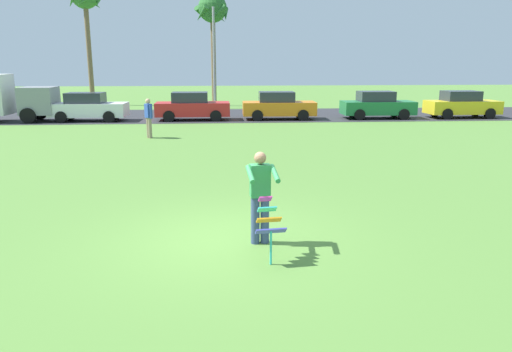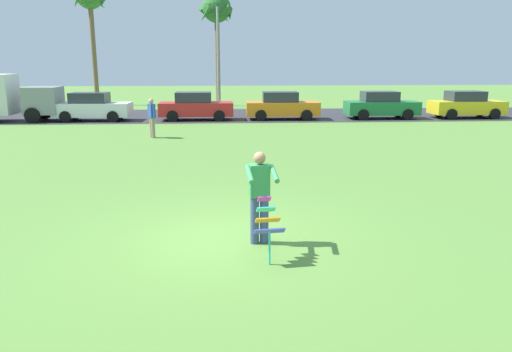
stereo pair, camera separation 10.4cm
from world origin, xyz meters
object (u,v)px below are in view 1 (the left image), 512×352
(parked_car_green, at_px, (377,105))
(person_walker_near, at_px, (149,117))
(parked_car_white, at_px, (88,107))
(parked_car_red, at_px, (192,107))
(palm_tree_left_near, at_px, (85,0))
(kite_held, at_px, (269,221))
(palm_tree_right_near, at_px, (213,13))
(parked_car_orange, at_px, (278,106))
(parked_car_yellow, at_px, (462,105))
(person_kite_flyer, at_px, (260,194))
(streetlight_pole, at_px, (214,51))

(parked_car_green, xyz_separation_m, person_walker_near, (-12.41, -6.59, 0.16))
(parked_car_white, xyz_separation_m, parked_car_green, (16.70, -0.00, 0.00))
(parked_car_white, bearing_deg, parked_car_red, -0.02)
(palm_tree_left_near, height_order, person_walker_near, palm_tree_left_near)
(kite_held, height_order, parked_car_red, parked_car_red)
(palm_tree_right_near, bearing_deg, palm_tree_left_near, 172.94)
(parked_car_orange, relative_size, palm_tree_right_near, 0.52)
(parked_car_orange, bearing_deg, parked_car_yellow, -0.01)
(person_kite_flyer, height_order, kite_held, person_kite_flyer)
(kite_held, relative_size, person_walker_near, 0.61)
(person_kite_flyer, distance_m, kite_held, 0.86)
(parked_car_green, bearing_deg, palm_tree_right_near, 135.91)
(kite_held, relative_size, parked_car_yellow, 0.25)
(person_kite_flyer, distance_m, palm_tree_right_near, 29.70)
(parked_car_white, bearing_deg, palm_tree_left_near, 102.66)
(parked_car_orange, relative_size, streetlight_pole, 0.60)
(parked_car_yellow, height_order, streetlight_pole, streetlight_pole)
(kite_held, relative_size, parked_car_red, 0.25)
(palm_tree_right_near, xyz_separation_m, person_walker_near, (-2.73, -15.96, -5.85))
(person_kite_flyer, distance_m, parked_car_yellow, 24.04)
(kite_held, distance_m, parked_car_green, 22.23)
(palm_tree_right_near, bearing_deg, person_kite_flyer, -87.84)
(parked_car_green, relative_size, person_walker_near, 2.43)
(parked_car_green, xyz_separation_m, palm_tree_left_near, (-19.07, 10.54, 6.94))
(parked_car_orange, relative_size, palm_tree_left_near, 0.46)
(parked_car_red, xyz_separation_m, parked_car_yellow, (16.03, -0.00, 0.00))
(person_kite_flyer, bearing_deg, person_walker_near, 106.24)
(person_kite_flyer, xyz_separation_m, kite_held, (0.08, -0.82, -0.25))
(parked_car_white, bearing_deg, palm_tree_right_near, 53.18)
(kite_held, xyz_separation_m, palm_tree_right_near, (-1.18, 29.92, 6.08))
(kite_held, distance_m, person_walker_near, 14.49)
(kite_held, bearing_deg, parked_car_red, 96.54)
(parked_car_yellow, bearing_deg, kite_held, -123.66)
(parked_car_green, bearing_deg, person_kite_flyer, -113.51)
(parked_car_white, distance_m, palm_tree_right_near, 13.16)
(person_kite_flyer, relative_size, palm_tree_left_near, 0.19)
(palm_tree_left_near, bearing_deg, person_kite_flyer, -70.89)
(parked_car_red, xyz_separation_m, parked_car_green, (10.86, 0.00, 0.00))
(person_kite_flyer, bearing_deg, palm_tree_right_near, 92.16)
(parked_car_white, bearing_deg, parked_car_orange, -0.00)
(parked_car_green, bearing_deg, palm_tree_left_near, 151.07)
(person_walker_near, bearing_deg, streetlight_pole, 78.76)
(parked_car_yellow, bearing_deg, palm_tree_right_near, 147.73)
(parked_car_red, distance_m, palm_tree_left_near, 15.05)
(parked_car_red, height_order, palm_tree_left_near, palm_tree_left_near)
(palm_tree_left_near, bearing_deg, parked_car_red, -52.09)
(kite_held, xyz_separation_m, person_walker_near, (-3.90, 13.95, 0.23))
(palm_tree_left_near, bearing_deg, palm_tree_right_near, -7.06)
(palm_tree_left_near, relative_size, person_walker_near, 5.31)
(parked_car_red, distance_m, streetlight_pole, 8.22)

